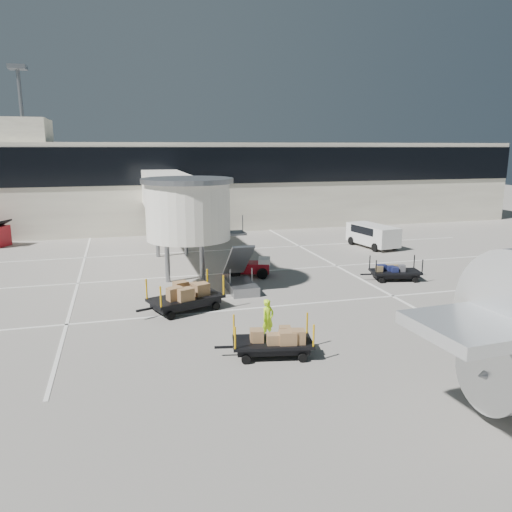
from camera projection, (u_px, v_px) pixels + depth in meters
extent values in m
plane|color=#A9A297|center=(298.00, 319.00, 22.50)|extent=(140.00, 140.00, 0.00)
cube|color=white|center=(284.00, 306.00, 24.38)|extent=(40.00, 0.15, 0.02)
cube|color=white|center=(248.00, 272.00, 30.97)|extent=(40.00, 0.15, 0.02)
cube|color=white|center=(224.00, 250.00, 37.56)|extent=(40.00, 0.15, 0.02)
cube|color=white|center=(330.00, 263.00, 33.47)|extent=(0.15, 30.00, 0.02)
cube|color=white|center=(79.00, 279.00, 29.31)|extent=(0.15, 30.00, 0.02)
cube|color=white|center=(195.00, 184.00, 49.89)|extent=(64.00, 12.00, 8.00)
cube|color=black|center=(205.00, 166.00, 43.77)|extent=(64.00, 0.12, 3.20)
cylinder|color=gray|center=(25.00, 148.00, 48.74)|extent=(0.36, 0.36, 15.00)
cube|color=gray|center=(17.00, 67.00, 47.14)|extent=(1.60, 1.60, 0.40)
cube|color=white|center=(170.00, 196.00, 34.66)|extent=(3.00, 18.00, 2.80)
cylinder|color=white|center=(188.00, 211.00, 26.19)|extent=(4.40, 4.40, 3.00)
cylinder|color=gray|center=(187.00, 181.00, 25.85)|extent=(4.80, 4.80, 0.25)
cylinder|color=gray|center=(167.00, 257.00, 28.42)|extent=(0.28, 0.28, 2.90)
cylinder|color=gray|center=(202.00, 255.00, 28.94)|extent=(0.28, 0.28, 2.90)
cylinder|color=gray|center=(157.00, 237.00, 35.01)|extent=(0.28, 0.28, 2.90)
cylinder|color=gray|center=(186.00, 235.00, 35.53)|extent=(0.28, 0.28, 2.90)
cylinder|color=gray|center=(151.00, 222.00, 41.60)|extent=(0.28, 0.28, 2.90)
cylinder|color=gray|center=(175.00, 221.00, 42.12)|extent=(0.28, 0.28, 2.90)
cube|color=gray|center=(241.00, 287.00, 26.79)|extent=(1.40, 2.60, 0.50)
cube|color=gray|center=(238.00, 260.00, 27.06)|extent=(1.20, 2.60, 2.06)
cube|color=gray|center=(232.00, 233.00, 28.12)|extent=(1.40, 1.20, 0.12)
cube|color=maroon|center=(249.00, 267.00, 29.90)|extent=(2.62, 1.80, 0.60)
cube|color=white|center=(264.00, 261.00, 29.79)|extent=(0.99, 1.25, 0.35)
cube|color=black|center=(238.00, 257.00, 29.79)|extent=(0.41, 0.98, 0.89)
cylinder|color=black|center=(235.00, 273.00, 29.34)|extent=(0.68, 0.43, 0.64)
cylinder|color=black|center=(237.00, 268.00, 30.60)|extent=(0.68, 0.43, 0.64)
cylinder|color=black|center=(262.00, 274.00, 29.29)|extent=(0.68, 0.43, 0.64)
cylinder|color=black|center=(263.00, 268.00, 30.55)|extent=(0.68, 0.43, 0.64)
cube|color=black|center=(395.00, 272.00, 29.00)|extent=(3.02, 1.95, 0.11)
cube|color=black|center=(395.00, 274.00, 29.04)|extent=(2.71, 1.68, 0.23)
cube|color=black|center=(366.00, 274.00, 28.93)|extent=(0.65, 0.21, 0.07)
cylinder|color=black|center=(382.00, 281.00, 28.40)|extent=(0.34, 0.19, 0.32)
cylinder|color=black|center=(375.00, 275.00, 29.63)|extent=(0.34, 0.19, 0.32)
cylinder|color=black|center=(415.00, 280.00, 28.52)|extent=(0.34, 0.19, 0.32)
cylinder|color=black|center=(407.00, 274.00, 29.75)|extent=(0.34, 0.19, 0.32)
cylinder|color=black|center=(376.00, 267.00, 28.22)|extent=(0.07, 0.07, 0.84)
cylinder|color=black|center=(370.00, 262.00, 29.44)|extent=(0.07, 0.07, 0.84)
cylinder|color=black|center=(422.00, 267.00, 28.38)|extent=(0.07, 0.07, 0.84)
cylinder|color=black|center=(414.00, 262.00, 29.61)|extent=(0.07, 0.07, 0.84)
cube|color=#161C46|center=(407.00, 267.00, 29.05)|extent=(0.43, 0.35, 0.39)
cube|color=brown|center=(402.00, 268.00, 29.13)|extent=(0.46, 0.41, 0.28)
cube|color=#545359|center=(390.00, 269.00, 28.77)|extent=(0.53, 0.37, 0.28)
cube|color=#161C46|center=(409.00, 266.00, 29.37)|extent=(0.48, 0.37, 0.39)
cube|color=brown|center=(412.00, 268.00, 28.85)|extent=(0.48, 0.35, 0.37)
cube|color=#545359|center=(404.00, 270.00, 28.61)|extent=(0.45, 0.36, 0.28)
cube|color=#161C46|center=(410.00, 269.00, 28.66)|extent=(0.45, 0.36, 0.30)
cube|color=maroon|center=(412.00, 268.00, 28.87)|extent=(0.46, 0.44, 0.35)
cube|color=maroon|center=(408.00, 267.00, 29.11)|extent=(0.51, 0.38, 0.38)
cube|color=black|center=(272.00, 342.00, 18.45)|extent=(3.16, 2.00, 0.12)
cube|color=black|center=(272.00, 346.00, 18.49)|extent=(2.83, 1.73, 0.24)
cube|color=black|center=(224.00, 347.00, 18.35)|extent=(0.69, 0.21, 0.08)
cylinder|color=black|center=(246.00, 360.00, 17.81)|extent=(0.35, 0.20, 0.33)
cylinder|color=black|center=(244.00, 345.00, 19.10)|extent=(0.35, 0.20, 0.33)
cylinder|color=black|center=(303.00, 358.00, 17.97)|extent=(0.35, 0.20, 0.33)
cylinder|color=black|center=(297.00, 344.00, 19.25)|extent=(0.35, 0.20, 0.33)
cylinder|color=#E4A60C|center=(235.00, 339.00, 17.61)|extent=(0.07, 0.07, 0.88)
cylinder|color=#E4A60C|center=(234.00, 326.00, 18.89)|extent=(0.07, 0.07, 0.88)
cylinder|color=#E4A60C|center=(314.00, 336.00, 17.82)|extent=(0.07, 0.07, 0.88)
cylinder|color=#E4A60C|center=(307.00, 324.00, 19.11)|extent=(0.07, 0.07, 0.88)
cube|color=olive|center=(275.00, 335.00, 18.45)|extent=(0.60, 0.54, 0.42)
cube|color=olive|center=(299.00, 330.00, 18.80)|extent=(0.60, 0.57, 0.50)
cube|color=olive|center=(250.00, 337.00, 18.26)|extent=(0.70, 0.61, 0.41)
cube|color=olive|center=(266.00, 335.00, 18.39)|extent=(0.48, 0.50, 0.44)
cube|color=olive|center=(287.00, 331.00, 18.76)|extent=(0.66, 0.48, 0.45)
cube|color=olive|center=(268.00, 337.00, 18.07)|extent=(0.58, 0.47, 0.50)
cube|color=olive|center=(257.00, 331.00, 18.66)|extent=(0.50, 0.43, 0.51)
cube|color=olive|center=(293.00, 336.00, 18.35)|extent=(0.58, 0.46, 0.42)
cube|color=black|center=(186.00, 298.00, 23.55)|extent=(3.77, 2.76, 0.14)
cube|color=black|center=(186.00, 302.00, 23.59)|extent=(3.36, 2.41, 0.28)
cube|color=black|center=(145.00, 310.00, 22.40)|extent=(0.77, 0.36, 0.09)
cylinder|color=black|center=(171.00, 316.00, 22.36)|extent=(0.42, 0.28, 0.38)
cylinder|color=black|center=(156.00, 307.00, 23.57)|extent=(0.42, 0.28, 0.38)
cylinder|color=black|center=(216.00, 306.00, 23.71)|extent=(0.42, 0.28, 0.38)
cylinder|color=black|center=(200.00, 298.00, 24.92)|extent=(0.42, 0.28, 0.38)
cylinder|color=#E4A60C|center=(161.00, 297.00, 21.91)|extent=(0.08, 0.08, 1.02)
cylinder|color=#E4A60C|center=(147.00, 290.00, 23.12)|extent=(0.08, 0.08, 1.02)
cylinder|color=#E4A60C|center=(223.00, 286.00, 23.77)|extent=(0.08, 0.08, 1.02)
cylinder|color=#E4A60C|center=(207.00, 279.00, 24.97)|extent=(0.08, 0.08, 1.02)
cube|color=olive|center=(169.00, 295.00, 23.06)|extent=(0.78, 0.67, 0.46)
cube|color=olive|center=(195.00, 291.00, 23.64)|extent=(0.78, 0.68, 0.46)
cube|color=olive|center=(177.00, 292.00, 23.48)|extent=(0.77, 0.73, 0.48)
cube|color=olive|center=(184.00, 292.00, 23.33)|extent=(0.66, 0.73, 0.50)
cube|color=olive|center=(202.00, 291.00, 23.47)|extent=(0.74, 0.65, 0.56)
cube|color=olive|center=(199.00, 286.00, 24.44)|extent=(0.75, 0.62, 0.51)
cube|color=olive|center=(189.00, 290.00, 23.51)|extent=(0.62, 0.65, 0.59)
cube|color=olive|center=(165.00, 294.00, 23.02)|extent=(0.87, 0.77, 0.54)
imported|color=#C2FF1A|center=(268.00, 319.00, 20.08)|extent=(0.71, 0.63, 1.64)
cube|color=white|center=(373.00, 235.00, 38.50)|extent=(2.53, 4.75, 1.46)
cube|color=white|center=(357.00, 234.00, 40.35)|extent=(1.80, 0.79, 0.85)
cube|color=black|center=(371.00, 229.00, 38.58)|extent=(2.28, 3.08, 0.58)
cylinder|color=black|center=(375.00, 247.00, 36.94)|extent=(0.32, 0.67, 0.64)
cylinder|color=black|center=(394.00, 246.00, 37.66)|extent=(0.32, 0.67, 0.64)
cylinder|color=black|center=(351.00, 241.00, 39.61)|extent=(0.32, 0.67, 0.64)
cylinder|color=black|center=(370.00, 239.00, 40.34)|extent=(0.32, 0.67, 0.64)
cube|color=black|center=(1.00, 224.00, 38.51)|extent=(1.55, 1.79, 0.57)
cylinder|color=black|center=(5.00, 241.00, 39.60)|extent=(0.69, 0.51, 0.64)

